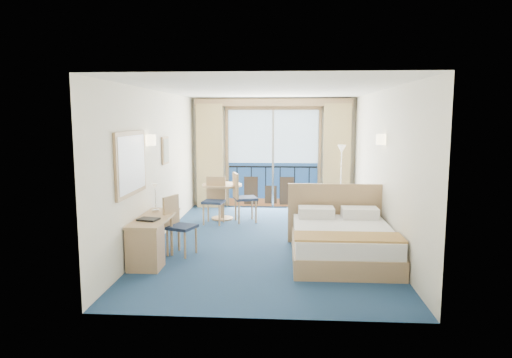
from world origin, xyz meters
name	(u,v)px	position (x,y,z in m)	size (l,w,h in m)	color
floor	(268,240)	(0.00, 0.00, 0.00)	(6.50, 6.50, 0.00)	navy
room_walls	(268,143)	(0.00, 0.00, 1.78)	(4.04, 6.54, 2.72)	white
balcony_door	(273,161)	(-0.01, 3.22, 1.14)	(2.36, 0.03, 2.52)	navy
curtain_left	(210,156)	(-1.55, 3.07, 1.28)	(0.65, 0.22, 2.55)	tan
curtain_right	(337,157)	(1.55, 3.07, 1.28)	(0.65, 0.22, 2.55)	tan
pelmet	(273,102)	(0.00, 3.10, 2.58)	(3.80, 0.25, 0.18)	#A17657
mirror	(131,163)	(-1.97, -1.50, 1.55)	(0.05, 1.25, 0.95)	#A17657
wall_print	(165,150)	(-1.97, 0.45, 1.60)	(0.04, 0.42, 0.52)	#A17657
sconce_left	(150,140)	(-1.94, -0.60, 1.85)	(0.18, 0.18, 0.18)	beige
sconce_right	(381,139)	(1.94, -0.15, 1.85)	(0.18, 0.18, 0.18)	beige
bed	(342,240)	(1.21, -1.00, 0.30)	(1.69, 2.01, 1.06)	#A17657
nightstand	(364,223)	(1.78, 0.32, 0.27)	(0.41, 0.39, 0.54)	#A27756
phone	(364,208)	(1.75, 0.27, 0.58)	(0.19, 0.15, 0.08)	silver
armchair	(334,206)	(1.37, 1.77, 0.32)	(0.68, 0.70, 0.64)	#4E515F
floor_lamp	(341,161)	(1.61, 2.58, 1.21)	(0.22, 0.22, 1.59)	silver
desk	(147,242)	(-1.74, -1.57, 0.38)	(0.50, 1.45, 0.68)	#A17657
desk_chair	(177,222)	(-1.45, -0.91, 0.54)	(0.54, 0.53, 0.96)	#1B2740
folder	(148,219)	(-1.76, -1.43, 0.69)	(0.30, 0.22, 0.03)	black
desk_lamp	(155,192)	(-1.82, -0.81, 1.02)	(0.12, 0.12, 0.45)	silver
round_table	(222,193)	(-1.07, 1.70, 0.59)	(0.86, 0.86, 0.78)	#A17657
table_chair_a	(241,194)	(-0.62, 1.46, 0.60)	(0.58, 0.57, 1.06)	#1B2740
table_chair_b	(215,197)	(-1.18, 1.33, 0.55)	(0.47, 0.48, 0.98)	#1B2740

